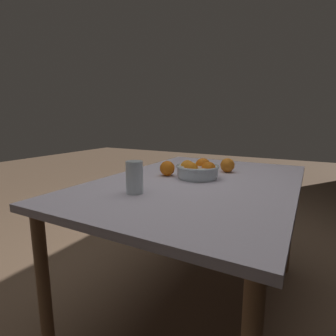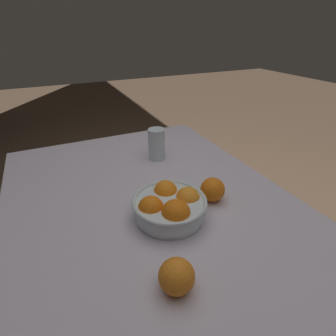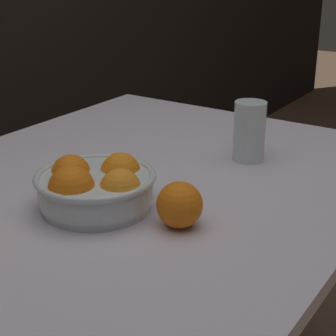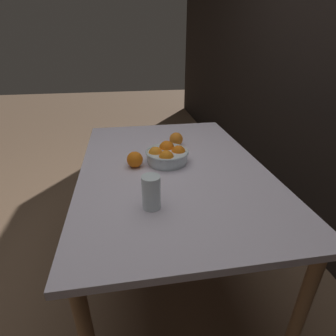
% 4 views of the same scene
% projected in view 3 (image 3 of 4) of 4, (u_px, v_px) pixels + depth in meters
% --- Properties ---
extents(dining_table, '(1.35, 0.91, 0.72)m').
position_uv_depth(dining_table, '(102.00, 232.00, 1.09)').
color(dining_table, silver).
rests_on(dining_table, ground_plane).
extents(fruit_bowl, '(0.22, 0.22, 0.10)m').
position_uv_depth(fruit_bowl, '(95.00, 186.00, 1.01)').
color(fruit_bowl, silver).
rests_on(fruit_bowl, dining_table).
extents(juice_glass, '(0.07, 0.07, 0.13)m').
position_uv_depth(juice_glass, '(249.00, 135.00, 1.24)').
color(juice_glass, '#F4A314').
rests_on(juice_glass, dining_table).
extents(orange_loose_near_bowl, '(0.08, 0.08, 0.08)m').
position_uv_depth(orange_loose_near_bowl, '(180.00, 205.00, 0.94)').
color(orange_loose_near_bowl, orange).
rests_on(orange_loose_near_bowl, dining_table).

